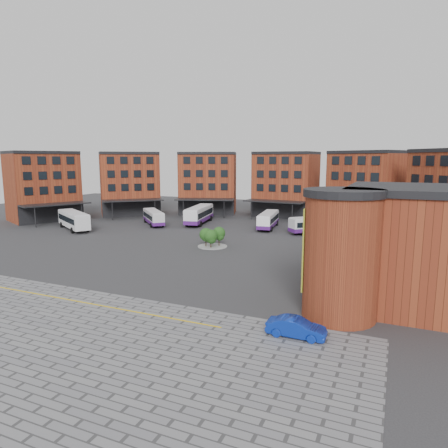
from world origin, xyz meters
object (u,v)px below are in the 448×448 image
at_px(tree_island, 212,236).
at_px(bus_f, 385,237).
at_px(blue_car, 296,328).
at_px(bus_d, 268,220).
at_px(bus_a, 74,219).
at_px(bus_e, 318,224).
at_px(bus_c, 199,214).
at_px(bus_b, 154,217).

distance_m(tree_island, bus_f, 25.60).
relative_size(tree_island, blue_car, 1.01).
bearing_deg(tree_island, bus_d, 82.22).
relative_size(bus_d, blue_car, 2.49).
xyz_separation_m(bus_a, bus_d, (32.64, 15.89, -0.35)).
height_order(bus_d, bus_f, bus_d).
distance_m(bus_a, bus_f, 53.89).
relative_size(tree_island, bus_e, 0.47).
bearing_deg(bus_c, bus_f, -25.12).
relative_size(bus_a, bus_b, 1.29).
height_order(tree_island, blue_car, tree_island).
relative_size(bus_c, bus_e, 1.35).
bearing_deg(bus_b, bus_c, -11.86).
xyz_separation_m(bus_b, blue_car, (38.13, -38.96, -0.83)).
bearing_deg(bus_f, bus_a, -115.43).
bearing_deg(blue_car, bus_f, -8.47).
bearing_deg(bus_a, bus_c, -18.16).
xyz_separation_m(bus_d, bus_e, (9.62, -1.66, -0.02)).
bearing_deg(bus_c, bus_b, -158.21).
bearing_deg(bus_a, bus_b, -13.36).
xyz_separation_m(bus_e, blue_car, (6.32, -42.54, -0.89)).
distance_m(bus_d, bus_f, 22.70).
height_order(bus_a, bus_c, bus_c).
bearing_deg(bus_a, blue_car, -89.15).
xyz_separation_m(bus_c, blue_car, (30.46, -43.93, -1.16)).
xyz_separation_m(bus_a, blue_car, (48.58, -28.31, -1.26)).
height_order(tree_island, bus_e, tree_island).
bearing_deg(bus_a, bus_d, -32.97).
height_order(bus_c, blue_car, bus_c).
bearing_deg(bus_b, blue_car, -90.41).
xyz_separation_m(bus_a, bus_b, (10.45, 10.65, -0.42)).
bearing_deg(blue_car, bus_a, 59.18).
height_order(bus_b, bus_d, bus_d).
height_order(bus_b, blue_car, bus_b).
xyz_separation_m(bus_c, bus_f, (35.33, -8.80, -0.39)).
xyz_separation_m(tree_island, bus_b, (-19.55, 14.10, -0.12)).
height_order(bus_b, bus_c, bus_c).
distance_m(bus_a, bus_e, 44.59).
distance_m(tree_island, bus_d, 19.52).
relative_size(bus_b, bus_f, 0.94).
height_order(tree_island, bus_d, bus_d).
bearing_deg(bus_c, blue_car, -66.40).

